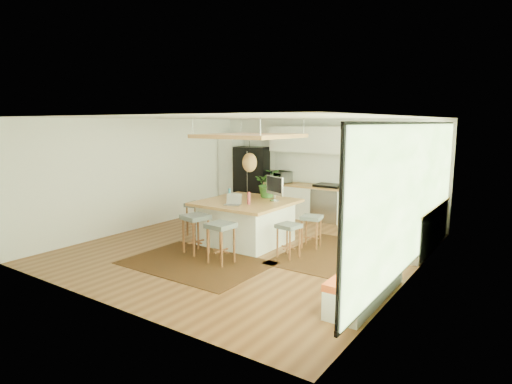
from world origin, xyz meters
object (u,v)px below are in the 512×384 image
Objects in this scene: stool_right_back at (311,231)px; microwave at (281,176)px; stool_left_side at (198,220)px; stool_near_left at (196,236)px; laptop at (232,199)px; island at (246,222)px; stool_near_right at (221,245)px; stool_right_front at (288,240)px; island_plant at (268,186)px; fridge at (253,180)px; monitor at (275,189)px.

stool_right_back is 1.19× the size of microwave.
stool_left_side is 1.33× the size of microwave.
laptop is (0.43, 0.65, 0.70)m from stool_near_left.
island reaches higher than stool_near_right.
stool_near_right reaches higher than stool_right_front.
island is at bearing 106.49° from stool_near_right.
stool_right_back is at bearing -7.75° from island_plant.
island is 0.80m from laptop.
island_plant is (2.03, -2.30, 0.26)m from fridge.
stool_left_side is (-1.76, 1.30, 0.00)m from stool_near_right.
monitor is at bearing 136.61° from stool_right_front.
fridge is 3.52m from island.
island is at bearing -103.08° from island_plant.
island is at bearing -122.38° from monitor.
island_plant is at bearing 25.92° from stool_left_side.
fridge is 2.92× the size of island_plant.
island is 0.95m from monitor.
island_plant reaches higher than stool_left_side.
fridge is 2.82× the size of stool_right_front.
island is 2.41× the size of stool_near_right.
stool_near_left reaches higher than stool_right_back.
stool_left_side reaches higher than stool_right_back.
laptop reaches higher than stool_left_side.
stool_near_right is 2.22× the size of laptop.
laptop is (0.04, -0.55, 0.58)m from island.
stool_right_front is 1.17× the size of microwave.
microwave is at bearing 107.04° from island.
microwave is (-0.94, 3.47, 0.07)m from laptop.
stool_near_left is 1.04× the size of stool_left_side.
stool_near_left is at bearing -61.95° from microwave.
stool_right_back is 3.39m from microwave.
stool_right_back is 1.45m from island_plant.
stool_near_right is 1.29× the size of monitor.
island is at bearing 75.07° from laptop.
stool_near_right is at bearing -52.15° from microwave.
fridge is 1.01m from microwave.
stool_left_side is at bearing -154.08° from island_plant.
stool_left_side is 2.07m from monitor.
stool_near_right is at bearing -131.38° from stool_right_front.
monitor is (2.39, -2.59, 0.26)m from fridge.
stool_right_back is 1.19m from monitor.
microwave is at bearing 81.44° from stool_left_side.
stool_right_back is at bearing -26.67° from microwave.
stool_near_left is at bearing -81.77° from fridge.
monitor is at bearing 87.08° from stool_near_right.
microwave reaches higher than island.
island reaches higher than stool_right_front.
monitor reaches higher than stool_right_front.
fridge is 3.31× the size of microwave.
island_plant is (1.50, 0.73, 0.83)m from stool_left_side.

